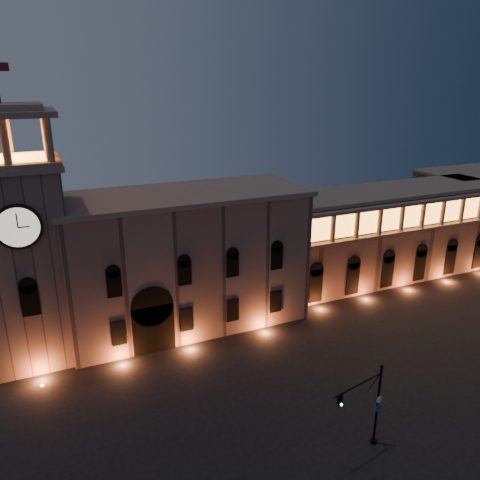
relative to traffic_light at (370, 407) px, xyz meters
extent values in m
plane|color=black|center=(-5.28, 6.46, -4.23)|extent=(160.00, 160.00, 0.00)
cube|color=#77594E|center=(-7.28, 28.46, 4.27)|extent=(30.00, 12.00, 17.00)
cube|color=#856B5B|center=(-7.28, 28.46, 13.07)|extent=(30.80, 12.80, 0.60)
cube|color=black|center=(-13.28, 23.06, -1.23)|extent=(5.00, 1.40, 6.00)
cylinder|color=black|center=(-13.28, 23.06, 1.77)|extent=(5.00, 1.40, 5.00)
cube|color=orange|center=(-13.28, 22.86, -1.43)|extent=(4.20, 0.20, 5.00)
cube|color=#77594E|center=(-25.78, 27.46, 6.77)|extent=(9.00, 9.00, 22.00)
cube|color=#856B5B|center=(-25.78, 27.46, 18.02)|extent=(9.80, 9.80, 0.50)
cylinder|color=black|center=(-25.78, 22.78, 12.77)|extent=(4.60, 0.35, 4.60)
cylinder|color=beige|center=(-25.78, 22.64, 12.77)|extent=(4.00, 0.12, 4.00)
cube|color=#856B5B|center=(-25.78, 27.46, 18.52)|extent=(9.40, 9.40, 0.50)
cube|color=orange|center=(-25.78, 27.46, 18.82)|extent=(6.80, 6.80, 0.15)
cylinder|color=#856B5B|center=(-25.78, 23.66, 20.87)|extent=(0.76, 0.76, 4.20)
cylinder|color=#856B5B|center=(-21.98, 23.66, 20.87)|extent=(0.76, 0.76, 4.20)
cylinder|color=#856B5B|center=(-25.78, 31.26, 20.87)|extent=(0.76, 0.76, 4.20)
cylinder|color=#856B5B|center=(-21.98, 31.26, 20.87)|extent=(0.76, 0.76, 4.20)
cylinder|color=#856B5B|center=(-21.98, 27.46, 20.87)|extent=(0.76, 0.76, 4.20)
cube|color=#856B5B|center=(-25.78, 27.46, 23.27)|extent=(9.80, 9.80, 0.60)
cube|color=#856B5B|center=(-25.78, 27.46, 23.87)|extent=(7.50, 7.50, 0.60)
plane|color=#4C151D|center=(-25.18, 27.46, 27.57)|extent=(1.20, 0.00, 1.20)
cube|color=brown|center=(26.72, 30.46, 2.77)|extent=(40.00, 10.00, 14.00)
cube|color=#856B5B|center=(26.72, 30.46, 10.02)|extent=(40.60, 10.60, 0.50)
cube|color=#856B5B|center=(26.72, 24.96, 5.07)|extent=(40.00, 1.20, 0.40)
cube|color=#856B5B|center=(26.72, 24.96, 9.37)|extent=(40.00, 1.40, 0.50)
cube|color=orange|center=(26.72, 25.51, 7.27)|extent=(38.00, 0.15, 3.60)
cylinder|color=#856B5B|center=(8.72, 24.96, 7.27)|extent=(0.70, 0.70, 4.00)
cylinder|color=#856B5B|center=(12.72, 24.96, 7.27)|extent=(0.70, 0.70, 4.00)
cylinder|color=#856B5B|center=(16.72, 24.96, 7.27)|extent=(0.70, 0.70, 4.00)
cylinder|color=#856B5B|center=(20.72, 24.96, 7.27)|extent=(0.70, 0.70, 4.00)
cylinder|color=#856B5B|center=(24.72, 24.96, 7.27)|extent=(0.70, 0.70, 4.00)
cylinder|color=#856B5B|center=(28.72, 24.96, 7.27)|extent=(0.70, 0.70, 4.00)
cylinder|color=#856B5B|center=(32.72, 24.96, 7.27)|extent=(0.70, 0.70, 4.00)
cylinder|color=#856B5B|center=(36.72, 24.96, 7.27)|extent=(0.70, 0.70, 4.00)
cube|color=brown|center=(52.72, 36.46, 2.77)|extent=(20.00, 12.00, 14.00)
cylinder|color=black|center=(0.97, 0.21, -0.34)|extent=(0.22, 0.22, 7.78)
cylinder|color=black|center=(0.97, 0.21, -4.06)|extent=(0.62, 0.62, 0.33)
sphere|color=black|center=(0.97, 0.21, 3.67)|extent=(0.31, 0.31, 0.31)
cylinder|color=black|center=(-1.76, -0.35, 3.00)|extent=(5.47, 1.25, 0.13)
cube|color=black|center=(-3.83, -0.78, 2.44)|extent=(0.39, 0.37, 0.94)
cylinder|color=#0CE53F|center=(-3.79, -0.95, 2.13)|extent=(0.21, 0.13, 0.20)
cylinder|color=silver|center=(0.94, 0.04, 0.44)|extent=(0.66, 0.18, 0.67)
cylinder|color=navy|center=(0.94, 0.04, -0.45)|extent=(0.66, 0.18, 0.67)
camera|label=1|loc=(-23.38, -25.81, 26.27)|focal=35.00mm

